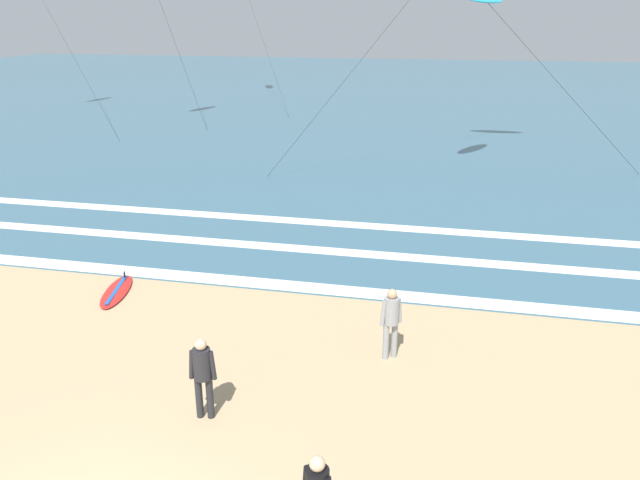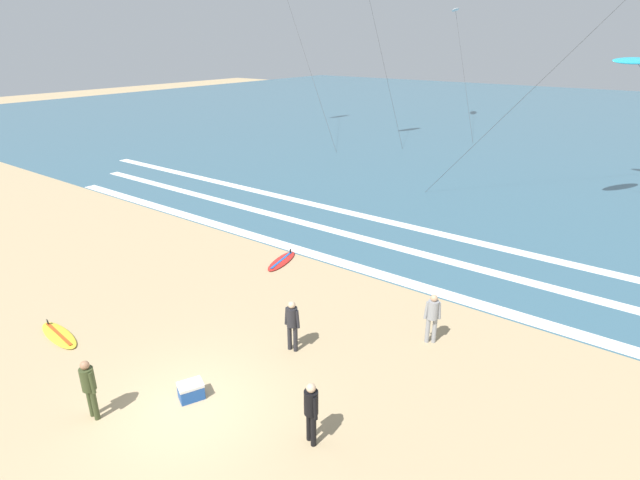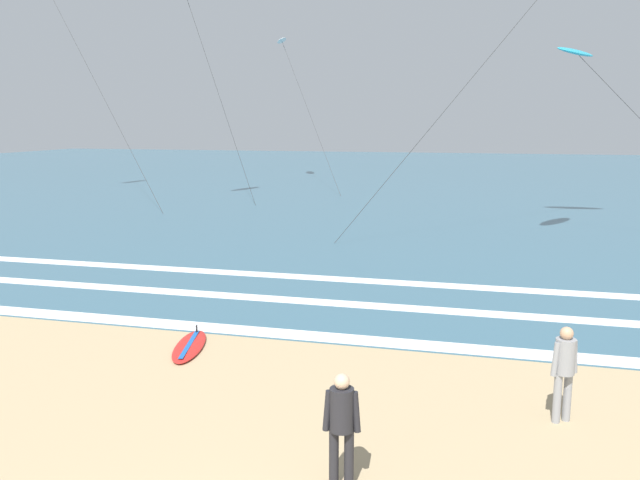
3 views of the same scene
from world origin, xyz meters
name	(u,v)px [view 1 (image 1 of 3)]	position (x,y,z in m)	size (l,w,h in m)	color
ocean_surface	(409,92)	(0.00, 53.98, 0.01)	(140.00, 90.00, 0.01)	#386075
wave_foam_shoreline	(307,287)	(0.96, 9.38, 0.01)	(43.45, 0.66, 0.01)	white
wave_foam_mid_break	(251,245)	(-1.55, 12.15, 0.01)	(42.08, 0.60, 0.01)	white
wave_foam_outer_break	(310,222)	(-0.24, 14.80, 0.01)	(50.65, 0.65, 0.01)	white
surfer_left_near	(203,371)	(0.48, 3.50, 0.96)	(0.52, 0.32, 1.60)	#232328
surfer_right_near	(391,317)	(3.52, 6.29, 0.96)	(0.47, 0.36, 1.60)	gray
surfboard_foreground_flat	(117,291)	(-3.86, 8.00, 0.05)	(1.09, 2.18, 0.25)	red
kite_cyan_mid_center	(486,0)	(5.38, 23.74, 7.44)	(8.64, 3.20, 7.70)	#23A8C6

